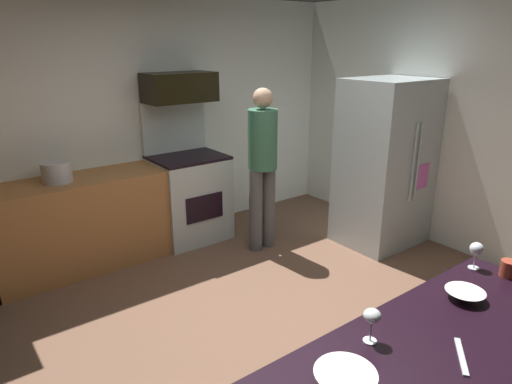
# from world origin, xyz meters

# --- Properties ---
(ground_plane) EXTENTS (5.20, 4.80, 0.02)m
(ground_plane) POSITION_xyz_m (0.00, 0.00, -0.01)
(ground_plane) COLOR brown
(wall_back) EXTENTS (5.20, 0.12, 2.60)m
(wall_back) POSITION_xyz_m (0.00, 2.34, 1.30)
(wall_back) COLOR silver
(wall_back) RESTS_ON ground
(wall_right) EXTENTS (0.12, 4.80, 2.60)m
(wall_right) POSITION_xyz_m (2.54, 0.00, 1.30)
(wall_right) COLOR silver
(wall_right) RESTS_ON ground
(lower_cabinet_run) EXTENTS (2.40, 0.60, 0.90)m
(lower_cabinet_run) POSITION_xyz_m (-0.90, 1.98, 0.45)
(lower_cabinet_run) COLOR #A76B38
(lower_cabinet_run) RESTS_ON ground
(oven_range) EXTENTS (0.76, 0.65, 1.52)m
(oven_range) POSITION_xyz_m (0.38, 1.97, 0.51)
(oven_range) COLOR #BAC2BD
(oven_range) RESTS_ON ground
(microwave) EXTENTS (0.74, 0.38, 0.30)m
(microwave) POSITION_xyz_m (0.38, 2.06, 1.67)
(microwave) COLOR black
(microwave) RESTS_ON oven_range
(refrigerator) EXTENTS (0.89, 0.74, 1.77)m
(refrigerator) POSITION_xyz_m (2.03, 0.63, 0.89)
(refrigerator) COLOR #B2C1C4
(refrigerator) RESTS_ON ground
(person_cook) EXTENTS (0.31, 0.30, 1.70)m
(person_cook) POSITION_xyz_m (0.86, 1.26, 0.96)
(person_cook) COLOR #555555
(person_cook) RESTS_ON ground
(mixing_bowl_large) EXTENTS (0.19, 0.19, 0.05)m
(mixing_bowl_large) POSITION_xyz_m (0.14, -1.31, 0.92)
(mixing_bowl_large) COLOR silver
(mixing_bowl_large) RESTS_ON counter_island
(mixing_bowl_small) EXTENTS (0.24, 0.24, 0.07)m
(mixing_bowl_small) POSITION_xyz_m (-0.79, -1.37, 0.94)
(mixing_bowl_small) COLOR white
(mixing_bowl_small) RESTS_ON counter_island
(wine_glass_near) EXTENTS (0.08, 0.08, 0.16)m
(wine_glass_near) POSITION_xyz_m (-0.50, -1.25, 1.02)
(wine_glass_near) COLOR silver
(wine_glass_near) RESTS_ON counter_island
(wine_glass_mid) EXTENTS (0.08, 0.08, 0.16)m
(wine_glass_mid) POSITION_xyz_m (0.49, -1.18, 1.02)
(wine_glass_mid) COLOR silver
(wine_glass_mid) RESTS_ON counter_island
(mug_coffee) EXTENTS (0.09, 0.09, 0.09)m
(mug_coffee) POSITION_xyz_m (0.55, -1.33, 0.95)
(mug_coffee) COLOR #9D3D2B
(mug_coffee) RESTS_ON counter_island
(knife_chef) EXTENTS (0.20, 0.16, 0.01)m
(knife_chef) POSITION_xyz_m (-0.28, -1.54, 0.90)
(knife_chef) COLOR #B7BABF
(knife_chef) RESTS_ON counter_island
(stock_pot) EXTENTS (0.27, 0.27, 0.19)m
(stock_pot) POSITION_xyz_m (-0.95, 1.98, 0.99)
(stock_pot) COLOR #BDB9BB
(stock_pot) RESTS_ON lower_cabinet_run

